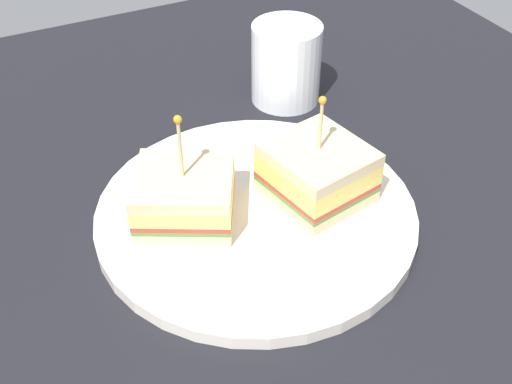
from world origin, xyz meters
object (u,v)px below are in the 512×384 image
at_px(sandwich_half_back, 185,196).
at_px(drink_glass, 286,66).
at_px(plate, 256,214).
at_px(sandwich_half_front, 317,172).

height_order(sandwich_half_back, drink_glass, sandwich_half_back).
height_order(plate, sandwich_half_front, sandwich_half_front).
xyz_separation_m(plate, sandwich_half_front, (0.06, -0.01, 0.03)).
relative_size(sandwich_half_back, drink_glass, 1.22).
xyz_separation_m(sandwich_half_front, sandwich_half_back, (-0.12, 0.03, -0.00)).
bearing_deg(drink_glass, plate, -125.66).
distance_m(sandwich_half_front, sandwich_half_back, 0.12).
bearing_deg(sandwich_half_front, sandwich_half_back, 168.03).
height_order(plate, sandwich_half_back, sandwich_half_back).
height_order(plate, drink_glass, drink_glass).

